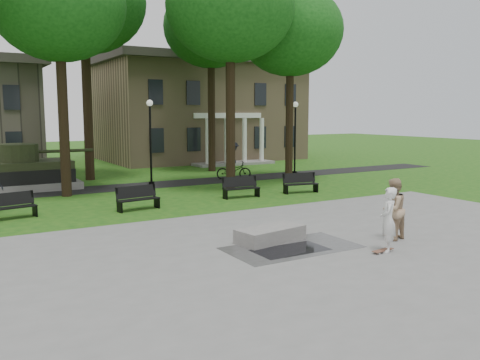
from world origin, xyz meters
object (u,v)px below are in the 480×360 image
object	(u,v)px
concrete_block	(270,234)
skateboarder	(388,220)
park_bench_0	(11,205)
friend_watching	(393,209)
cyclist	(234,164)

from	to	relation	value
concrete_block	skateboarder	bearing A→B (deg)	-50.10
skateboarder	park_bench_0	distance (m)	13.79
friend_watching	concrete_block	bearing A→B (deg)	-39.35
cyclist	concrete_block	bearing A→B (deg)	178.20
skateboarder	cyclist	size ratio (longest dim) A/B	0.83
park_bench_0	friend_watching	bearing A→B (deg)	-55.03
skateboarder	cyclist	distance (m)	16.92
cyclist	park_bench_0	world-z (taller)	cyclist
friend_watching	cyclist	xyz separation A→B (m)	(3.02, 15.45, -0.08)
concrete_block	cyclist	xyz separation A→B (m)	(6.47, 13.68, 0.68)
skateboarder	friend_watching	size ratio (longest dim) A/B	0.96
friend_watching	skateboarder	bearing A→B (deg)	25.79
park_bench_0	skateboarder	bearing A→B (deg)	-61.27
cyclist	friend_watching	bearing A→B (deg)	-167.56
concrete_block	cyclist	distance (m)	15.15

